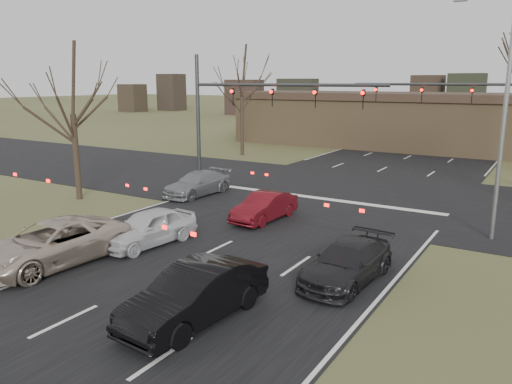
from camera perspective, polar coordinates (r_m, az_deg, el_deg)
ground at (r=17.41m, az=-10.49°, el=-9.25°), size 360.00×360.00×0.00m
road_main at (r=73.04m, az=22.78°, el=6.57°), size 14.00×300.00×0.02m
road_cross at (r=29.77m, az=9.04°, el=0.00°), size 200.00×14.00×0.02m
building at (r=50.87m, az=21.34°, el=7.49°), size 42.40×10.40×5.30m
mast_arm_near at (r=29.75m, az=-1.62°, el=9.99°), size 12.12×0.24×8.00m
mast_arm_far at (r=35.28m, az=23.92°, el=9.25°), size 11.12×0.24×8.00m
streetlight_right_near at (r=22.05m, az=26.19°, el=9.17°), size 2.34×0.25×10.00m
tree_left_near at (r=28.73m, az=-20.48°, el=12.11°), size 5.10×5.10×8.50m
tree_left_far at (r=44.02m, az=-1.63°, el=13.78°), size 5.70×5.70×9.50m
car_silver_suv at (r=19.18m, az=-22.23°, el=-5.47°), size 2.97×5.77×1.56m
car_white_sedan at (r=20.33m, az=-12.19°, el=-3.98°), size 2.17×4.38×1.43m
car_black_hatch at (r=13.86m, az=-6.94°, el=-11.53°), size 2.01×4.77×1.53m
car_charcoal_sedan at (r=16.62m, az=10.40°, el=-7.94°), size 2.12×4.55×1.28m
car_grey_ahead at (r=28.77m, az=-6.71°, el=0.95°), size 2.20×4.68×1.32m
car_red_ahead at (r=23.35m, az=0.97°, el=-1.71°), size 1.59×4.02×1.30m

